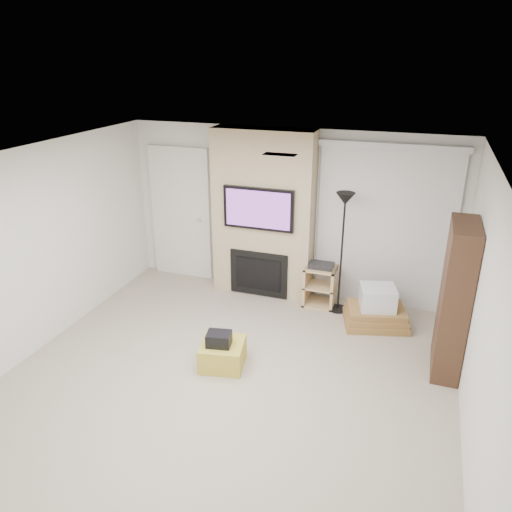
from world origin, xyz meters
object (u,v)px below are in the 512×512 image
(av_stand, at_px, (320,283))
(ottoman, at_px, (223,354))
(box_stack, at_px, (376,310))
(bookshelf, at_px, (455,300))
(floor_lamp, at_px, (344,219))

(av_stand, bearing_deg, ottoman, -111.77)
(box_stack, bearing_deg, bookshelf, -40.54)
(floor_lamp, bearing_deg, ottoman, -119.99)
(ottoman, relative_size, av_stand, 0.76)
(ottoman, distance_m, bookshelf, 2.74)
(ottoman, distance_m, floor_lamp, 2.44)
(box_stack, relative_size, bookshelf, 0.54)
(floor_lamp, xyz_separation_m, av_stand, (-0.29, 0.08, -1.04))
(bookshelf, bearing_deg, av_stand, 148.21)
(av_stand, bearing_deg, box_stack, -20.49)
(box_stack, height_order, bookshelf, bookshelf)
(ottoman, bearing_deg, bookshelf, 18.12)
(ottoman, bearing_deg, box_stack, 44.44)
(av_stand, xyz_separation_m, bookshelf, (1.75, -1.08, 0.55))
(box_stack, bearing_deg, floor_lamp, 157.01)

